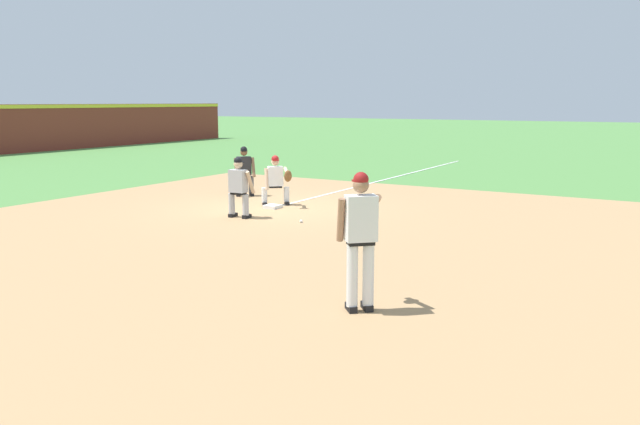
{
  "coord_description": "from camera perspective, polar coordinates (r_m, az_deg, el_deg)",
  "views": [
    {
      "loc": [
        -13.17,
        -9.22,
        2.75
      ],
      "look_at": [
        -4.26,
        -3.95,
        0.9
      ],
      "focal_mm": 35.0,
      "sensor_mm": 36.0,
      "label": 1
    }
  ],
  "objects": [
    {
      "name": "ground_plane",
      "position": [
        16.31,
        -4.35,
        0.39
      ],
      "size": [
        160.0,
        160.0,
        0.0
      ],
      "primitive_type": "plane",
      "color": "#518942"
    },
    {
      "name": "infield_dirt_patch",
      "position": [
        12.29,
        -1.65,
        -2.79
      ],
      "size": [
        18.0,
        18.0,
        0.01
      ],
      "primitive_type": "cube",
      "color": "tan",
      "rests_on": "ground"
    },
    {
      "name": "foul_line_stripe",
      "position": [
        22.86,
        6.58,
        3.17
      ],
      "size": [
        15.15,
        0.1,
        0.0
      ],
      "primitive_type": "cube",
      "color": "white",
      "rests_on": "ground"
    },
    {
      "name": "first_base_bag",
      "position": [
        16.3,
        -4.35,
        0.55
      ],
      "size": [
        0.38,
        0.38,
        0.09
      ],
      "primitive_type": "cube",
      "color": "white",
      "rests_on": "ground"
    },
    {
      "name": "baseball",
      "position": [
        14.31,
        -1.73,
        -0.8
      ],
      "size": [
        0.07,
        0.07,
        0.07
      ],
      "primitive_type": "sphere",
      "color": "white",
      "rests_on": "ground"
    },
    {
      "name": "pitcher",
      "position": [
        8.15,
        3.78,
        -1.86
      ],
      "size": [
        0.85,
        0.56,
        1.86
      ],
      "color": "black",
      "rests_on": "ground"
    },
    {
      "name": "first_baseman",
      "position": [
        16.65,
        -4.01,
        3.14
      ],
      "size": [
        0.75,
        1.08,
        1.34
      ],
      "color": "black",
      "rests_on": "ground"
    },
    {
      "name": "baserunner",
      "position": [
        14.93,
        -7.46,
        2.51
      ],
      "size": [
        0.46,
        0.61,
        1.46
      ],
      "color": "black",
      "rests_on": "ground"
    },
    {
      "name": "umpire",
      "position": [
        18.42,
        -6.94,
        3.95
      ],
      "size": [
        0.67,
        0.67,
        1.46
      ],
      "color": "black",
      "rests_on": "ground"
    }
  ]
}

